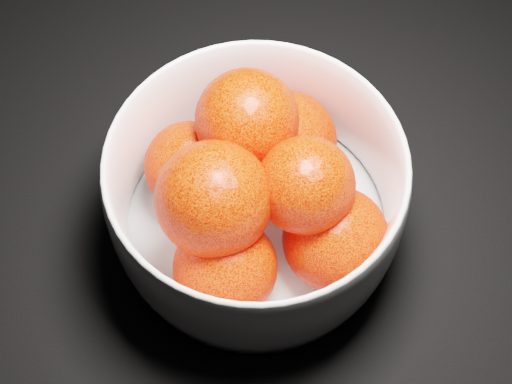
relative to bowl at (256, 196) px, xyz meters
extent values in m
cube|color=black|center=(0.15, 0.15, -0.06)|extent=(3.00, 3.00, 0.00)
cylinder|color=white|center=(0.00, 0.00, -0.05)|extent=(0.23, 0.23, 0.01)
sphere|color=#FD240A|center=(0.03, 0.05, 0.00)|extent=(0.09, 0.09, 0.09)
sphere|color=#FD240A|center=(-0.05, 0.04, 0.00)|extent=(0.08, 0.08, 0.08)
sphere|color=#FD240A|center=(-0.03, -0.06, 0.00)|extent=(0.08, 0.08, 0.08)
sphere|color=#FD240A|center=(0.06, -0.05, 0.00)|extent=(0.09, 0.09, 0.09)
sphere|color=#FD240A|center=(0.00, 0.05, 0.04)|extent=(0.08, 0.08, 0.08)
sphere|color=#FD240A|center=(-0.04, -0.02, 0.04)|extent=(0.09, 0.09, 0.09)
sphere|color=#FD240A|center=(0.03, -0.02, 0.04)|extent=(0.08, 0.08, 0.08)
camera|label=1|loc=(-0.05, -0.28, 0.52)|focal=50.00mm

